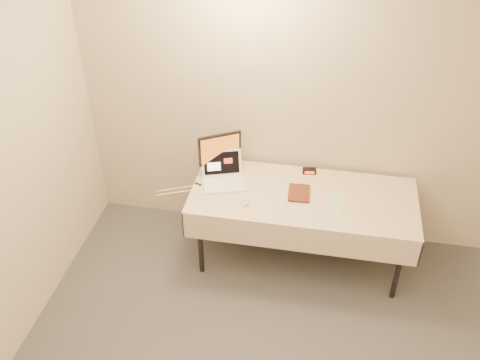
% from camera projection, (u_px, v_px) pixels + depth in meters
% --- Properties ---
extents(back_wall, '(4.00, 0.10, 2.70)m').
position_uv_depth(back_wall, '(314.00, 103.00, 4.40)').
color(back_wall, beige).
rests_on(back_wall, ground).
extents(table, '(1.86, 0.81, 0.74)m').
position_uv_depth(table, '(303.00, 201.00, 4.44)').
color(table, black).
rests_on(table, ground).
extents(laptop, '(0.43, 0.41, 0.23)m').
position_uv_depth(laptop, '(223.00, 175.00, 4.53)').
color(laptop, white).
rests_on(laptop, table).
extents(monitor, '(0.33, 0.21, 0.39)m').
position_uv_depth(monitor, '(220.00, 151.00, 4.53)').
color(monitor, black).
rests_on(monitor, table).
extents(book, '(0.17, 0.03, 0.23)m').
position_uv_depth(book, '(289.00, 182.00, 4.36)').
color(book, maroon).
rests_on(book, table).
extents(alarm_clock, '(0.12, 0.07, 0.05)m').
position_uv_depth(alarm_clock, '(309.00, 171.00, 4.64)').
color(alarm_clock, black).
rests_on(alarm_clock, table).
extents(clicker, '(0.06, 0.10, 0.02)m').
position_uv_depth(clicker, '(246.00, 202.00, 4.31)').
color(clicker, silver).
rests_on(clicker, table).
extents(paper_form, '(0.13, 0.27, 0.00)m').
position_uv_depth(paper_form, '(336.00, 204.00, 4.32)').
color(paper_form, '#ADD9AD').
rests_on(paper_form, table).
extents(usb_dongle, '(0.06, 0.04, 0.01)m').
position_uv_depth(usb_dongle, '(198.00, 184.00, 4.52)').
color(usb_dongle, black).
rests_on(usb_dongle, table).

